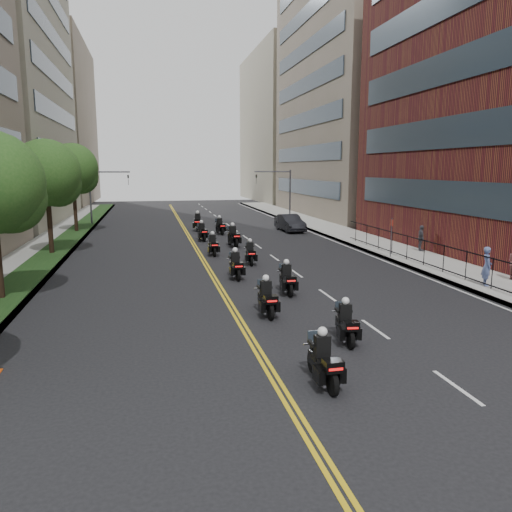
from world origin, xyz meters
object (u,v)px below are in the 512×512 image
Objects in this scene: motorcycle_10 at (198,223)px; pedestrian_a at (487,266)px; motorcycle_1 at (346,325)px; parked_sedan at (290,223)px; motorcycle_0 at (324,363)px; motorcycle_6 at (213,246)px; motorcycle_7 at (233,237)px; motorcycle_4 at (236,266)px; motorcycle_2 at (267,299)px; motorcycle_3 at (287,280)px; motorcycle_5 at (250,254)px; motorcycle_8 at (202,233)px; pedestrian_c at (421,238)px; motorcycle_9 at (220,227)px.

pedestrian_a is at bearing -58.21° from motorcycle_10.
motorcycle_1 is 29.92m from parked_sedan.
motorcycle_0 is 1.04× the size of motorcycle_1.
motorcycle_7 is at bearing 58.50° from motorcycle_6.
motorcycle_2 is at bearing -90.50° from motorcycle_4.
motorcycle_3 is (-0.16, 6.78, 0.03)m from motorcycle_1.
motorcycle_7 reaches higher than motorcycle_1.
motorcycle_2 is 17.75m from motorcycle_7.
motorcycle_5 is (-0.40, 14.26, 0.02)m from motorcycle_1.
motorcycle_8 reaches higher than motorcycle_2.
pedestrian_c reaches higher than motorcycle_0.
motorcycle_7 reaches higher than parked_sedan.
motorcycle_4 reaches higher than motorcycle_5.
motorcycle_3 is 0.97× the size of motorcycle_8.
motorcycle_1 is 28.44m from motorcycle_9.
motorcycle_1 is 6.78m from motorcycle_3.
motorcycle_5 is at bearing -64.68° from motorcycle_6.
motorcycle_7 is at bearing 85.38° from motorcycle_0.
motorcycle_10 is at bearing 96.49° from motorcycle_3.
motorcycle_8 is (-0.01, 6.88, 0.02)m from motorcycle_6.
motorcycle_6 is 0.90× the size of motorcycle_7.
motorcycle_7 is at bearing -97.37° from motorcycle_9.
motorcycle_6 is 0.46× the size of parked_sedan.
motorcycle_9 reaches higher than motorcycle_4.
motorcycle_10 is at bearing 80.81° from motorcycle_8.
motorcycle_4 is at bearing -107.47° from motorcycle_5.
pedestrian_a is (9.98, -8.54, 0.48)m from motorcycle_5.
motorcycle_0 is at bearing -107.85° from parked_sedan.
motorcycle_8 is at bearing 53.60° from pedestrian_a.
motorcycle_6 is at bearing 91.09° from motorcycle_2.
motorcycle_1 is at bearing -96.74° from motorcycle_9.
motorcycle_1 is 11.17m from pedestrian_a.
motorcycle_7 is (1.61, 17.68, 0.07)m from motorcycle_2.
pedestrian_a is 10.25m from pedestrian_c.
motorcycle_10 is at bearing 93.13° from motorcycle_7.
pedestrian_a reaches higher than motorcycle_10.
motorcycle_1 is 1.08× the size of pedestrian_a.
motorcycle_8 is at bearing 104.69° from motorcycle_5.
motorcycle_10 reaches higher than motorcycle_3.
motorcycle_9 is (1.62, 24.84, 0.02)m from motorcycle_2.
motorcycle_9 reaches higher than motorcycle_2.
motorcycle_10 reaches higher than motorcycle_7.
pedestrian_c is (13.75, 18.75, 0.41)m from motorcycle_0.
motorcycle_4 reaches higher than parked_sedan.
motorcycle_0 is at bearing -99.88° from motorcycle_7.
pedestrian_a is at bearing 36.55° from motorcycle_0.
motorcycle_1 is 14.27m from motorcycle_5.
motorcycle_0 is 0.98× the size of motorcycle_2.
motorcycle_6 is 14.25m from parked_sedan.
motorcycle_9 is (0.13, 14.17, 0.04)m from motorcycle_5.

